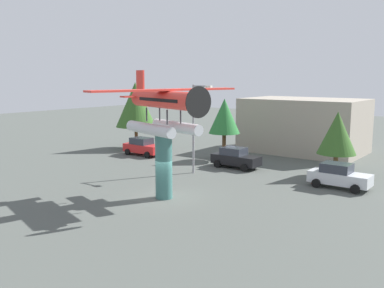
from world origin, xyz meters
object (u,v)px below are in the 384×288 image
at_px(car_mid_black, 235,158).
at_px(tree_west, 136,105).
at_px(tree_center_back, 337,133).
at_px(tree_east, 224,116).
at_px(car_near_red, 143,147).
at_px(streetlight_primary, 196,122).
at_px(car_far_silver, 339,176).
at_px(storefront_building, 304,125).
at_px(display_pedestal, 164,166).
at_px(floatplane_monument, 164,107).

bearing_deg(car_mid_black, tree_west, 171.94).
bearing_deg(tree_center_back, tree_east, 177.44).
xyz_separation_m(car_near_red, streetlight_primary, (9.06, -3.25, 3.34)).
distance_m(tree_west, tree_east, 11.24).
bearing_deg(tree_center_back, car_far_silver, -67.31).
distance_m(car_near_red, storefront_building, 16.87).
distance_m(car_mid_black, car_far_silver, 9.51).
bearing_deg(streetlight_primary, car_far_silver, 12.60).
distance_m(display_pedestal, car_mid_black, 10.97).
distance_m(car_mid_black, streetlight_primary, 5.27).
distance_m(tree_east, tree_center_back, 10.83).
height_order(floatplane_monument, streetlight_primary, floatplane_monument).
relative_size(car_far_silver, streetlight_primary, 0.58).
xyz_separation_m(tree_west, tree_center_back, (22.01, -0.05, -1.35)).
bearing_deg(tree_west, tree_center_back, -0.13).
height_order(car_mid_black, car_far_silver, same).
relative_size(floatplane_monument, car_near_red, 2.45).
xyz_separation_m(floatplane_monument, tree_east, (-4.12, 13.28, -1.78)).
bearing_deg(tree_center_back, floatplane_monument, -117.54).
relative_size(car_near_red, storefront_building, 0.35).
bearing_deg(storefront_building, tree_west, -149.19).
bearing_deg(tree_west, storefront_building, 30.81).
relative_size(display_pedestal, car_mid_black, 1.01).
height_order(car_mid_black, storefront_building, storefront_building).
distance_m(floatplane_monument, storefront_building, 22.26).
bearing_deg(tree_center_back, tree_west, 179.87).
distance_m(car_far_silver, streetlight_primary, 11.66).
xyz_separation_m(storefront_building, tree_west, (-15.42, -9.19, 2.04)).
relative_size(car_far_silver, tree_center_back, 0.81).
distance_m(floatplane_monument, car_near_red, 16.55).
xyz_separation_m(floatplane_monument, car_mid_black, (-1.37, 10.87, -5.05)).
height_order(streetlight_primary, tree_center_back, streetlight_primary).
bearing_deg(car_near_red, tree_west, 143.70).
bearing_deg(car_far_silver, tree_east, 162.79).
xyz_separation_m(display_pedestal, car_far_silver, (8.17, 9.47, -1.25)).
distance_m(floatplane_monument, tree_center_back, 14.64).
xyz_separation_m(car_near_red, tree_east, (7.78, 2.95, 3.27)).
relative_size(car_mid_black, tree_center_back, 0.81).
xyz_separation_m(floatplane_monument, tree_center_back, (6.67, 12.79, -2.45)).
distance_m(streetlight_primary, tree_east, 6.33).
height_order(streetlight_primary, tree_east, streetlight_primary).
relative_size(car_far_silver, storefront_building, 0.35).
relative_size(storefront_building, tree_center_back, 2.30).
bearing_deg(tree_east, streetlight_primary, -78.43).
bearing_deg(display_pedestal, tree_west, 139.90).
relative_size(car_mid_black, car_far_silver, 1.00).
xyz_separation_m(car_far_silver, tree_west, (-23.38, 3.34, 3.95)).
xyz_separation_m(display_pedestal, floatplane_monument, (0.13, -0.04, 3.80)).
height_order(display_pedestal, car_near_red, display_pedestal).
xyz_separation_m(car_mid_black, tree_center_back, (8.04, 1.93, 2.60)).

